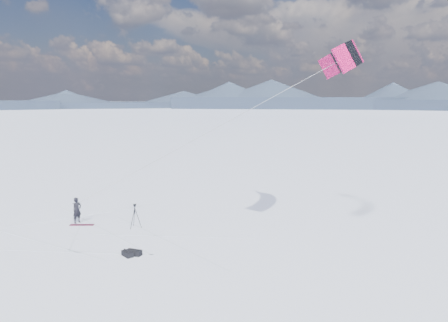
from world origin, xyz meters
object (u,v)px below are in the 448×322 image
(gear_bag_b, at_px, (127,254))
(snowkiter, at_px, (78,223))
(tripod, at_px, (135,212))
(gear_bag_a, at_px, (134,252))
(snowboard, at_px, (82,225))

(gear_bag_b, bearing_deg, snowkiter, 177.36)
(tripod, xyz_separation_m, gear_bag_a, (2.32, -4.12, -0.81))
(tripod, distance_m, gear_bag_b, 4.90)
(snowboard, relative_size, gear_bag_a, 1.96)
(snowboard, xyz_separation_m, tripod, (3.39, 0.58, 0.93))
(snowkiter, bearing_deg, gear_bag_a, -103.59)
(snowboard, relative_size, gear_bag_b, 1.93)
(snowboard, bearing_deg, gear_bag_b, -53.70)
(snowkiter, relative_size, gear_bag_a, 2.16)
(snowkiter, xyz_separation_m, gear_bag_a, (6.29, -3.89, 0.15))
(tripod, bearing_deg, snowboard, 175.09)
(snowkiter, distance_m, gear_bag_b, 7.33)
(snowkiter, height_order, gear_bag_a, snowkiter)
(snowboard, xyz_separation_m, gear_bag_b, (5.48, -3.77, 0.12))
(snowkiter, distance_m, tripod, 4.08)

